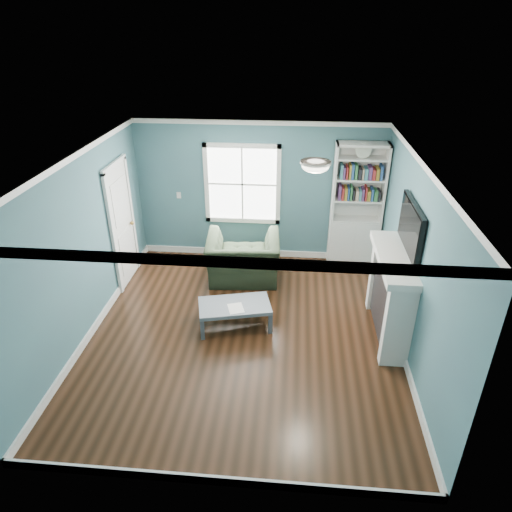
{
  "coord_description": "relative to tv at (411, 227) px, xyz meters",
  "views": [
    {
      "loc": [
        0.66,
        -5.42,
        4.19
      ],
      "look_at": [
        0.14,
        0.4,
        1.09
      ],
      "focal_mm": 32.0,
      "sensor_mm": 36.0,
      "label": 1
    }
  ],
  "objects": [
    {
      "name": "tv",
      "position": [
        0.0,
        0.0,
        0.0
      ],
      "size": [
        0.06,
        1.1,
        0.65
      ],
      "primitive_type": "cube",
      "color": "black",
      "rests_on": "fireplace"
    },
    {
      "name": "paper_sheet",
      "position": [
        -2.33,
        -0.13,
        -1.34
      ],
      "size": [
        0.29,
        0.33,
        0.0
      ],
      "primitive_type": "cube",
      "rotation": [
        0.0,
        0.0,
        0.31
      ],
      "color": "white",
      "rests_on": "coffee_table"
    },
    {
      "name": "light_switch",
      "position": [
        -3.7,
        2.28,
        -0.52
      ],
      "size": [
        0.08,
        0.01,
        0.12
      ],
      "primitive_type": "cube",
      "color": "white",
      "rests_on": "room_walls"
    },
    {
      "name": "bookshelf",
      "position": [
        -0.43,
        2.1,
        -0.8
      ],
      "size": [
        0.9,
        0.35,
        2.31
      ],
      "color": "silver",
      "rests_on": "ground"
    },
    {
      "name": "room_walls",
      "position": [
        -2.2,
        -0.2,
        -0.14
      ],
      "size": [
        5.0,
        5.0,
        5.0
      ],
      "color": "#42757B",
      "rests_on": "ground"
    },
    {
      "name": "door",
      "position": [
        -4.42,
        1.2,
        -0.65
      ],
      "size": [
        0.12,
        0.98,
        2.17
      ],
      "color": "silver",
      "rests_on": "ground"
    },
    {
      "name": "window",
      "position": [
        -2.5,
        2.29,
        -0.27
      ],
      "size": [
        1.4,
        0.06,
        1.5
      ],
      "color": "white",
      "rests_on": "room_walls"
    },
    {
      "name": "floor",
      "position": [
        -2.2,
        -0.2,
        -1.72
      ],
      "size": [
        5.0,
        5.0,
        0.0
      ],
      "primitive_type": "plane",
      "color": "black",
      "rests_on": "ground"
    },
    {
      "name": "recliner",
      "position": [
        -2.39,
        1.37,
        -1.18
      ],
      "size": [
        1.3,
        0.9,
        1.09
      ],
      "primitive_type": "imported",
      "rotation": [
        0.0,
        0.0,
        -3.06
      ],
      "color": "black",
      "rests_on": "ground"
    },
    {
      "name": "coffee_table",
      "position": [
        -2.36,
        -0.03,
        -1.39
      ],
      "size": [
        1.16,
        0.81,
        0.38
      ],
      "rotation": [
        0.0,
        0.0,
        0.24
      ],
      "color": "#434851",
      "rests_on": "ground"
    },
    {
      "name": "fireplace",
      "position": [
        -0.12,
        0.0,
        -1.09
      ],
      "size": [
        0.44,
        1.58,
        1.3
      ],
      "color": "black",
      "rests_on": "ground"
    },
    {
      "name": "ceiling_fixture",
      "position": [
        -1.3,
        -0.1,
        0.82
      ],
      "size": [
        0.38,
        0.38,
        0.15
      ],
      "color": "white",
      "rests_on": "room_walls"
    },
    {
      "name": "trim",
      "position": [
        -2.2,
        -0.2,
        -0.49
      ],
      "size": [
        4.5,
        5.0,
        2.6
      ],
      "color": "white",
      "rests_on": "ground"
    }
  ]
}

